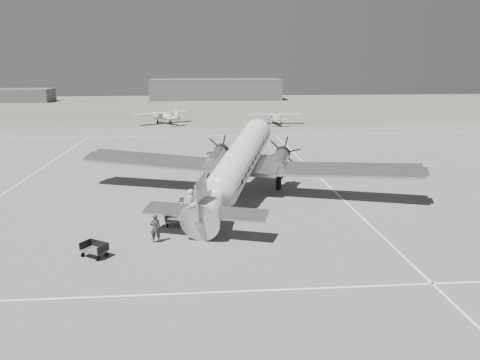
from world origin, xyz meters
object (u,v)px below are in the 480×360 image
Objects in this scene: ground_crew at (155,228)px; ramp_agent at (182,207)px; baggage_cart_far at (94,250)px; light_plane_right at (275,118)px; hangar_main at (216,89)px; dc3_airliner at (238,166)px; shed_secondary at (21,95)px; light_plane_left at (164,118)px; passenger at (191,200)px; baggage_cart_near at (175,219)px.

ramp_agent is (1.57, 4.73, -0.06)m from ground_crew.
light_plane_right is at bearing 105.38° from baggage_cart_far.
hangar_main reaches higher than dc3_airliner.
shed_secondary reaches higher than light_plane_left.
ramp_agent is (5.06, 6.85, 0.46)m from baggage_cart_far.
hangar_main is 66.86m from light_plane_right.
shed_secondary is (-60.00, -5.00, -1.30)m from hangar_main.
baggage_cart_far is 0.83× the size of ground_crew.
ground_crew is 1.08× the size of passenger.
light_plane_left is (47.82, -58.65, -0.77)m from shed_secondary.
baggage_cart_near is 0.86× the size of passenger.
dc3_airliner is 2.62× the size of light_plane_left.
hangar_main is 129.41m from baggage_cart_far.
ramp_agent is at bearing -107.34° from light_plane_right.
shed_secondary is 126.23m from dc3_airliner.
dc3_airliner is at bearing -34.29° from passenger.
passenger is at bearing -118.76° from light_plane_left.
ground_crew is 1.06× the size of ramp_agent.
baggage_cart_near is 1.64m from ramp_agent.
ground_crew is (-1.08, -3.25, 0.53)m from baggage_cart_near.
ground_crew is at bearing -118.97° from baggage_cart_near.
ground_crew reaches higher than baggage_cart_near.
ground_crew is 6.93m from passenger.
shed_secondary is 92.37m from light_plane_right.
light_plane_left is at bearing 119.14° from dc3_airliner.
light_plane_left is 7.62× the size of baggage_cart_near.
ramp_agent is at bearing -113.99° from ground_crew.
light_plane_right is at bearing -82.09° from hangar_main.
hangar_main is 21.61× the size of ground_crew.
baggage_cart_far is at bearing -68.69° from shed_secondary.
shed_secondary is 9.99× the size of passenger.
light_plane_left reaches higher than ramp_agent.
dc3_airliner is 52.19m from light_plane_right.
light_plane_left is 1.09× the size of light_plane_right.
light_plane_left is at bearing -91.98° from ground_crew.
hangar_main is at bearing 107.40° from dc3_airliner.
light_plane_left is 65.21m from baggage_cart_far.
shed_secondary is at bearing -72.54° from ground_crew.
shed_secondary is 11.13× the size of baggage_cart_far.
shed_secondary reaches higher than ground_crew.
ground_crew reaches higher than ramp_agent.
light_plane_left is 60.05m from baggage_cart_near.
dc3_airliner is at bearing -128.32° from ground_crew.
ramp_agent is at bearing -114.97° from dc3_airliner.
shed_secondary is at bearing 103.48° from baggage_cart_near.
light_plane_right is 66.05m from baggage_cart_far.
hangar_main is at bearing 76.12° from baggage_cart_near.
hangar_main reaches higher than light_plane_right.
passenger is (-15.21, -53.96, -0.23)m from light_plane_right.
hangar_main is at bearing 96.40° from light_plane_right.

